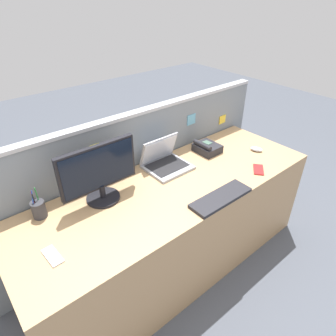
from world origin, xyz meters
name	(u,v)px	position (x,y,z in m)	size (l,w,h in m)	color
ground_plane	(172,261)	(0.00, 0.00, 0.00)	(10.00, 10.00, 0.00)	#4C515B
desk	(172,227)	(0.00, 0.00, 0.38)	(2.20, 0.75, 0.76)	tan
cubicle_divider	(139,180)	(0.00, 0.42, 0.59)	(2.48, 0.07, 1.17)	gray
desktop_monitor	(99,172)	(-0.43, 0.19, 0.96)	(0.50, 0.21, 0.38)	black
laptop	(165,160)	(0.12, 0.23, 0.81)	(0.31, 0.28, 0.22)	#9EA0A8
desk_phone	(207,148)	(0.52, 0.19, 0.79)	(0.17, 0.19, 0.10)	#232328
keyboard_main	(221,198)	(0.14, -0.31, 0.77)	(0.45, 0.14, 0.02)	#232328
computer_mouse_right_hand	(256,149)	(0.85, -0.07, 0.77)	(0.06, 0.10, 0.03)	silver
pen_cup	(39,209)	(-0.80, 0.27, 0.81)	(0.08, 0.08, 0.19)	#333338
cell_phone_red_case	(258,170)	(0.62, -0.25, 0.76)	(0.07, 0.14, 0.01)	#B22323
cell_phone_white_slab	(53,256)	(-0.87, -0.08, 0.76)	(0.06, 0.14, 0.01)	silver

